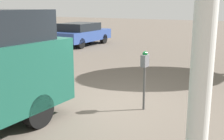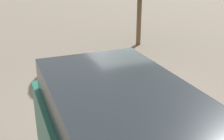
# 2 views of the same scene
# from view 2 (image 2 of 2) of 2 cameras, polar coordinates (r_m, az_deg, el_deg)

# --- Properties ---
(ground_plane) EXTENTS (80.00, 80.00, 0.00)m
(ground_plane) POSITION_cam_2_polar(r_m,az_deg,el_deg) (7.65, 3.90, -8.20)
(ground_plane) COLOR #60564C
(parking_meter_near) EXTENTS (0.20, 0.12, 1.30)m
(parking_meter_near) POSITION_cam_2_polar(r_m,az_deg,el_deg) (7.62, 8.30, -0.53)
(parking_meter_near) COLOR #4C4C4C
(parking_meter_near) RESTS_ON ground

